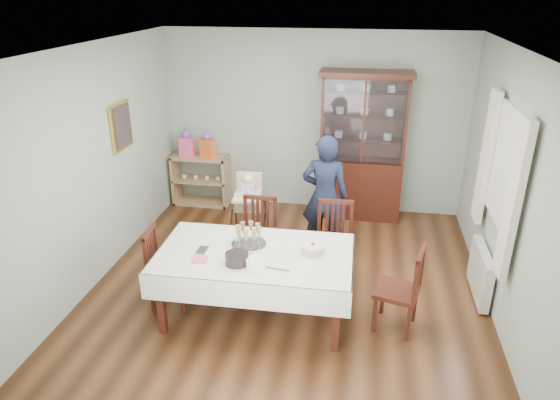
% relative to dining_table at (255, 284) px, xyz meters
% --- Properties ---
extents(floor, '(5.00, 5.00, 0.00)m').
position_rel_dining_table_xyz_m(floor, '(0.25, 0.48, -0.38)').
color(floor, '#593319').
rests_on(floor, ground).
extents(room_shell, '(5.00, 5.00, 5.00)m').
position_rel_dining_table_xyz_m(room_shell, '(0.25, 1.01, 1.32)').
color(room_shell, '#9EAA99').
rests_on(room_shell, floor).
extents(dining_table, '(2.02, 1.19, 0.76)m').
position_rel_dining_table_xyz_m(dining_table, '(0.00, 0.00, 0.00)').
color(dining_table, '#421A10').
rests_on(dining_table, floor).
extents(china_cabinet, '(1.30, 0.48, 2.18)m').
position_rel_dining_table_xyz_m(china_cabinet, '(1.00, 2.74, 0.74)').
color(china_cabinet, '#421A10').
rests_on(china_cabinet, floor).
extents(sideboard, '(0.90, 0.38, 0.80)m').
position_rel_dining_table_xyz_m(sideboard, '(-1.50, 2.76, 0.02)').
color(sideboard, tan).
rests_on(sideboard, floor).
extents(picture_frame, '(0.04, 0.48, 0.58)m').
position_rel_dining_table_xyz_m(picture_frame, '(-1.97, 1.28, 1.27)').
color(picture_frame, gold).
rests_on(picture_frame, room_shell).
extents(window, '(0.04, 1.02, 1.22)m').
position_rel_dining_table_xyz_m(window, '(2.47, 0.78, 1.17)').
color(window, white).
rests_on(window, room_shell).
extents(curtain_left, '(0.07, 0.30, 1.55)m').
position_rel_dining_table_xyz_m(curtain_left, '(2.41, 0.16, 1.07)').
color(curtain_left, silver).
rests_on(curtain_left, room_shell).
extents(curtain_right, '(0.07, 0.30, 1.55)m').
position_rel_dining_table_xyz_m(curtain_right, '(2.41, 1.40, 1.07)').
color(curtain_right, silver).
rests_on(curtain_right, room_shell).
extents(radiator, '(0.10, 0.80, 0.55)m').
position_rel_dining_table_xyz_m(radiator, '(2.41, 0.78, -0.08)').
color(radiator, white).
rests_on(radiator, floor).
extents(chair_far_left, '(0.44, 0.44, 0.95)m').
position_rel_dining_table_xyz_m(chair_far_left, '(-0.16, 0.83, -0.10)').
color(chair_far_left, '#421A10').
rests_on(chair_far_left, floor).
extents(chair_far_right, '(0.44, 0.44, 0.97)m').
position_rel_dining_table_xyz_m(chair_far_right, '(0.75, 0.82, -0.10)').
color(chair_far_right, '#421A10').
rests_on(chair_far_right, floor).
extents(chair_end_left, '(0.45, 0.45, 0.91)m').
position_rel_dining_table_xyz_m(chair_end_left, '(-0.97, 0.03, -0.11)').
color(chair_end_left, '#421A10').
rests_on(chair_end_left, floor).
extents(chair_end_right, '(0.51, 0.51, 0.92)m').
position_rel_dining_table_xyz_m(chair_end_right, '(1.47, 0.05, -0.11)').
color(chair_end_right, '#421A10').
rests_on(chair_end_right, floor).
extents(woman, '(0.60, 0.41, 1.61)m').
position_rel_dining_table_xyz_m(woman, '(0.58, 1.47, 0.42)').
color(woman, black).
rests_on(woman, floor).
extents(high_chair, '(0.50, 0.50, 1.03)m').
position_rel_dining_table_xyz_m(high_chair, '(-0.42, 1.52, 0.02)').
color(high_chair, black).
rests_on(high_chair, floor).
extents(champagne_tray, '(0.37, 0.37, 0.22)m').
position_rel_dining_table_xyz_m(champagne_tray, '(-0.09, 0.14, 0.45)').
color(champagne_tray, silver).
rests_on(champagne_tray, dining_table).
extents(birthday_cake, '(0.27, 0.27, 0.19)m').
position_rel_dining_table_xyz_m(birthday_cake, '(0.59, 0.07, 0.43)').
color(birthday_cake, white).
rests_on(birthday_cake, dining_table).
extents(plate_stack_dark, '(0.26, 0.26, 0.11)m').
position_rel_dining_table_xyz_m(plate_stack_dark, '(-0.12, -0.24, 0.43)').
color(plate_stack_dark, black).
rests_on(plate_stack_dark, dining_table).
extents(plate_stack_white, '(0.26, 0.26, 0.09)m').
position_rel_dining_table_xyz_m(plate_stack_white, '(0.08, -0.28, 0.42)').
color(plate_stack_white, white).
rests_on(plate_stack_white, dining_table).
extents(napkin_stack, '(0.15, 0.15, 0.02)m').
position_rel_dining_table_xyz_m(napkin_stack, '(-0.50, -0.24, 0.39)').
color(napkin_stack, '#E55482').
rests_on(napkin_stack, dining_table).
extents(cutlery, '(0.13, 0.18, 0.01)m').
position_rel_dining_table_xyz_m(cutlery, '(-0.58, -0.05, 0.38)').
color(cutlery, silver).
rests_on(cutlery, dining_table).
extents(cake_knife, '(0.29, 0.06, 0.01)m').
position_rel_dining_table_xyz_m(cake_knife, '(0.26, -0.29, 0.38)').
color(cake_knife, silver).
rests_on(cake_knife, dining_table).
extents(gift_bag_pink, '(0.22, 0.14, 0.41)m').
position_rel_dining_table_xyz_m(gift_bag_pink, '(-1.69, 2.74, 0.60)').
color(gift_bag_pink, '#E55482').
rests_on(gift_bag_pink, sideboard).
extents(gift_bag_orange, '(0.26, 0.22, 0.40)m').
position_rel_dining_table_xyz_m(gift_bag_orange, '(-1.35, 2.74, 0.59)').
color(gift_bag_orange, orange).
rests_on(gift_bag_orange, sideboard).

